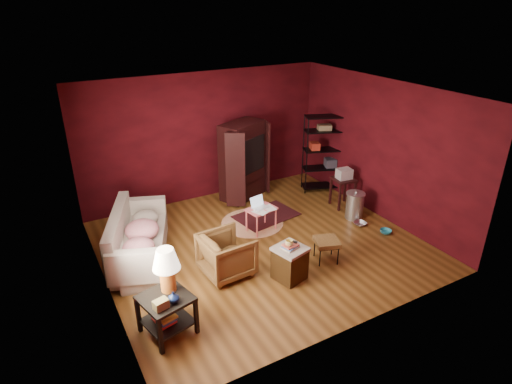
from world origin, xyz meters
TOP-DOWN VIEW (x-y plane):
  - room at (-0.04, -0.01)m, footprint 5.54×5.04m
  - sofa at (-2.10, 0.59)m, footprint 0.90×1.97m
  - armchair at (-0.93, -0.49)m, footprint 0.77×0.81m
  - pet_bowl_steel at (2.11, -0.32)m, footprint 0.26×0.09m
  - pet_bowl_turquoise at (2.33, -0.81)m, footprint 0.24×0.14m
  - vase at (-2.16, -1.48)m, footprint 0.18×0.19m
  - mug at (-0.15, -1.13)m, footprint 0.15×0.13m
  - side_table at (-2.18, -1.26)m, footprint 0.75×0.75m
  - sofa_cushions at (-2.12, 0.59)m, footprint 1.47×2.18m
  - hamper at (-0.11, -1.11)m, footprint 0.57×0.57m
  - footstool at (0.73, -0.98)m, footprint 0.51×0.51m
  - rug_round at (0.26, 0.82)m, footprint 1.55×1.55m
  - rug_oriental at (0.66, 0.94)m, footprint 1.37×1.03m
  - laptop_desk at (0.27, 0.48)m, footprint 0.62×0.52m
  - tv_armoire at (0.70, 2.02)m, footprint 1.25×1.04m
  - wire_shelving at (2.49, 1.48)m, footprint 0.95×0.67m
  - small_stand at (2.35, 0.56)m, footprint 0.48×0.48m
  - trash_can at (2.21, -0.01)m, footprint 0.50×0.50m

SIDE VIEW (x-z plane):
  - rug_round at x=0.26m, z-range 0.00..0.01m
  - rug_oriental at x=0.66m, z-range 0.01..0.02m
  - pet_bowl_turquoise at x=2.33m, z-range 0.00..0.23m
  - pet_bowl_steel at x=2.11m, z-range 0.00..0.26m
  - trash_can at x=2.21m, z-range -0.02..0.59m
  - hamper at x=-0.11m, z-range -0.03..0.63m
  - footstool at x=0.73m, z-range 0.15..0.56m
  - sofa at x=-2.10m, z-range 0.00..0.74m
  - armchair at x=-0.93m, z-range 0.00..0.79m
  - sofa_cushions at x=-2.12m, z-range -0.01..0.84m
  - laptop_desk at x=0.27m, z-range 0.08..0.77m
  - small_stand at x=2.35m, z-range 0.21..1.08m
  - vase at x=-2.16m, z-range 0.59..0.74m
  - mug at x=-0.15m, z-range 0.64..0.76m
  - side_table at x=-2.18m, z-range 0.12..1.35m
  - tv_armoire at x=0.70m, z-range 0.04..1.77m
  - wire_shelving at x=2.49m, z-range 0.09..1.88m
  - room at x=-0.04m, z-range -0.02..2.82m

